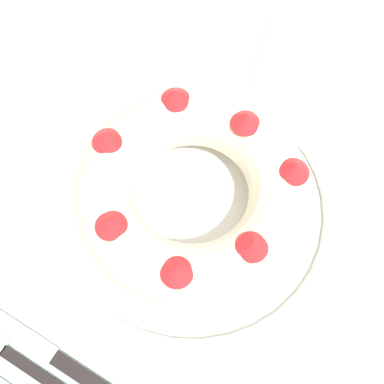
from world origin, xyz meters
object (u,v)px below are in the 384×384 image
at_px(fork, 26,366).
at_px(napkin, 292,53).
at_px(serving_dish, 192,207).
at_px(cake_knife, 57,359).
at_px(bundt_cake, 192,192).

relative_size(fork, napkin, 1.70).
height_order(fork, napkin, fork).
xyz_separation_m(fork, napkin, (0.51, -0.06, -0.00)).
height_order(serving_dish, napkin, serving_dish).
relative_size(fork, cake_knife, 1.15).
bearing_deg(serving_dish, napkin, 0.18).
bearing_deg(serving_dish, cake_knife, 170.63).
relative_size(bundt_cake, cake_knife, 1.44).
bearing_deg(serving_dish, fork, 166.01).
bearing_deg(fork, bundt_cake, -13.82).
bearing_deg(bundt_cake, cake_knife, 170.61).
xyz_separation_m(bundt_cake, napkin, (0.27, 0.00, -0.06)).
height_order(bundt_cake, fork, bundt_cake).
height_order(bundt_cake, napkin, bundt_cake).
height_order(serving_dish, fork, serving_dish).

